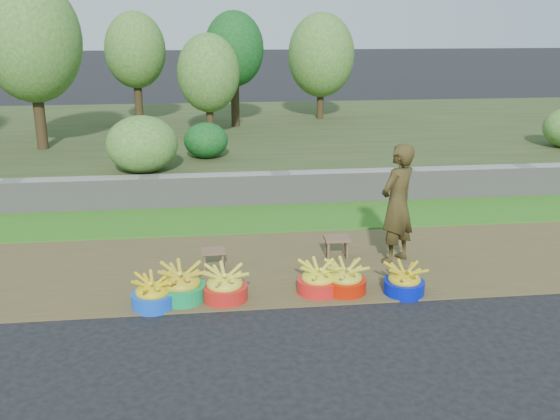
{
  "coord_description": "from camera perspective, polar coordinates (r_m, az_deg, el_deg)",
  "views": [
    {
      "loc": [
        -1.25,
        -6.27,
        3.1
      ],
      "look_at": [
        -0.34,
        1.3,
        0.75
      ],
      "focal_mm": 40.0,
      "sensor_mm": 36.0,
      "label": 1
    }
  ],
  "objects": [
    {
      "name": "basin_a",
      "position": [
        7.14,
        -11.52,
        -7.51
      ],
      "size": [
        0.49,
        0.49,
        0.36
      ],
      "color": "blue",
      "rests_on": "ground"
    },
    {
      "name": "vegetation",
      "position": [
        14.14,
        -18.31,
        13.37
      ],
      "size": [
        34.15,
        7.18,
        4.06
      ],
      "color": "#2F2514",
      "rests_on": "earth_bank"
    },
    {
      "name": "basin_f",
      "position": [
        7.46,
        11.29,
        -6.43
      ],
      "size": [
        0.48,
        0.48,
        0.36
      ],
      "color": "#0313B4",
      "rests_on": "ground"
    },
    {
      "name": "vendor_woman",
      "position": [
        8.17,
        10.69,
        0.56
      ],
      "size": [
        0.69,
        0.65,
        1.58
      ],
      "primitive_type": "imported",
      "rotation": [
        0.0,
        0.0,
        3.8
      ],
      "color": "black",
      "rests_on": "dirt_shoulder"
    },
    {
      "name": "basin_b",
      "position": [
        7.24,
        -9.0,
        -6.82
      ],
      "size": [
        0.56,
        0.56,
        0.42
      ],
      "color": "#0D8F49",
      "rests_on": "ground"
    },
    {
      "name": "dirt_shoulder",
      "position": [
        8.23,
        2.4,
        -4.95
      ],
      "size": [
        80.0,
        2.5,
        0.02
      ],
      "primitive_type": "cube",
      "color": "brown",
      "rests_on": "ground"
    },
    {
      "name": "stool_right",
      "position": [
        8.35,
        5.23,
        -2.87
      ],
      "size": [
        0.34,
        0.26,
        0.3
      ],
      "rotation": [
        0.0,
        0.0,
        -0.02
      ],
      "color": "brown",
      "rests_on": "dirt_shoulder"
    },
    {
      "name": "retaining_wall",
      "position": [
        10.82,
        0.02,
        2.0
      ],
      "size": [
        80.0,
        0.35,
        0.55
      ],
      "primitive_type": "cube",
      "color": "gray",
      "rests_on": "ground"
    },
    {
      "name": "earth_bank",
      "position": [
        15.58,
        -2.15,
        6.58
      ],
      "size": [
        80.0,
        10.0,
        0.5
      ],
      "primitive_type": "cube",
      "color": "#384420",
      "rests_on": "ground"
    },
    {
      "name": "stool_left",
      "position": [
        8.0,
        -6.13,
        -4.0
      ],
      "size": [
        0.31,
        0.24,
        0.26
      ],
      "rotation": [
        0.0,
        0.0,
        0.03
      ],
      "color": "brown",
      "rests_on": "dirt_shoulder"
    },
    {
      "name": "basin_d",
      "position": [
        7.36,
        3.52,
        -6.4
      ],
      "size": [
        0.5,
        0.5,
        0.37
      ],
      "color": "red",
      "rests_on": "ground"
    },
    {
      "name": "basin_e",
      "position": [
        7.39,
        5.96,
        -6.35
      ],
      "size": [
        0.5,
        0.5,
        0.37
      ],
      "color": "#BA1904",
      "rests_on": "ground"
    },
    {
      "name": "ground_plane",
      "position": [
        7.11,
        4.03,
        -8.78
      ],
      "size": [
        120.0,
        120.0,
        0.0
      ],
      "primitive_type": "plane",
      "color": "black",
      "rests_on": "ground"
    },
    {
      "name": "basin_c",
      "position": [
        7.19,
        -5.07,
        -6.96
      ],
      "size": [
        0.52,
        0.52,
        0.39
      ],
      "color": "red",
      "rests_on": "ground"
    },
    {
      "name": "grass_verge",
      "position": [
        10.08,
        0.6,
        -0.66
      ],
      "size": [
        80.0,
        1.5,
        0.04
      ],
      "primitive_type": "cube",
      "color": "#32711B",
      "rests_on": "ground"
    }
  ]
}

